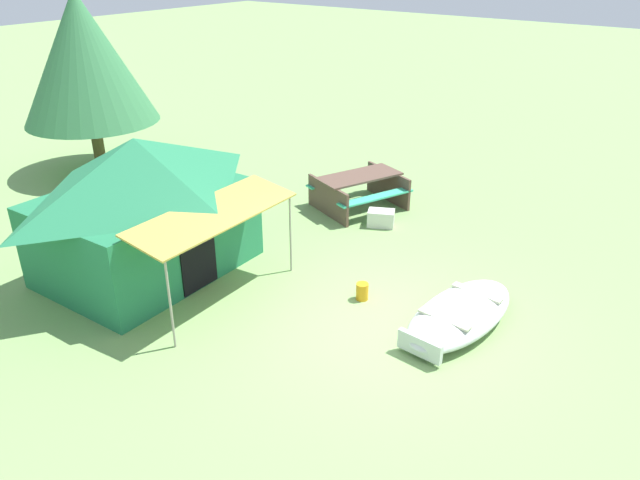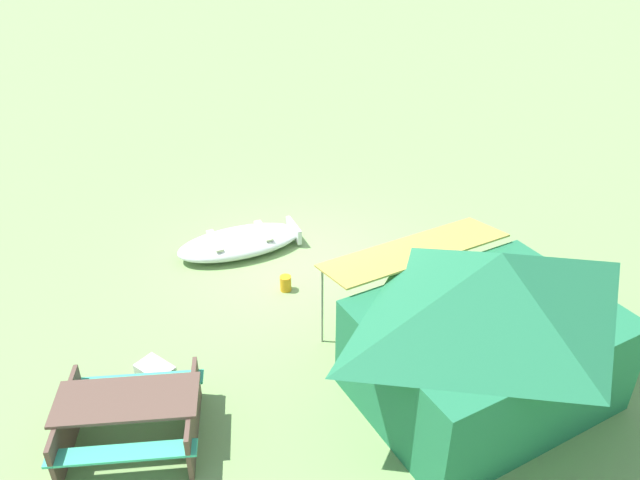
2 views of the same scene
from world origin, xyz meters
name	(u,v)px [view 1 (image 1 of 2)]	position (x,y,z in m)	size (l,w,h in m)	color
ground_plane	(374,325)	(0.00, 0.00, 0.00)	(80.00, 80.00, 0.00)	#79A05B
beached_rowboat	(460,314)	(0.77, -1.02, 0.20)	(2.50, 1.24, 0.39)	silver
canvas_cabin_tent	(143,205)	(-0.88, 4.11, 1.24)	(3.64, 3.59, 2.39)	#227449
picnic_table	(359,187)	(3.66, 2.73, 0.47)	(2.20, 2.03, 0.74)	brown
cooler_box	(381,218)	(3.14, 1.84, 0.16)	(0.53, 0.35, 0.33)	beige
fuel_can	(362,291)	(0.52, 0.57, 0.14)	(0.20, 0.20, 0.28)	orange
pine_tree_back_left	(84,58)	(1.74, 9.25, 2.78)	(3.15, 3.15, 4.30)	brown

